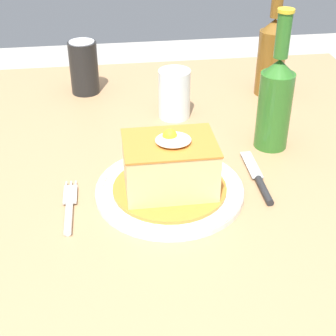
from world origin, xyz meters
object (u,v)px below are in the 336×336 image
Objects in this scene: soda_can at (84,67)px; beer_bottle_green at (275,99)px; knife at (260,183)px; main_plate at (170,190)px; fork at (69,210)px; beer_bottle_amber at (272,53)px; drinking_glass at (174,97)px.

beer_bottle_green is (0.36, -0.31, 0.04)m from soda_can.
knife is 0.17m from beer_bottle_green.
beer_bottle_green reaches higher than soda_can.
soda_can is at bearing 107.16° from main_plate.
beer_bottle_amber is at bearing 42.02° from fork.
knife is at bearing 1.58° from main_plate.
soda_can is at bearing 171.18° from beer_bottle_amber.
beer_bottle_green reaches higher than fork.
beer_bottle_amber is (0.43, -0.07, 0.04)m from soda_can.
knife is at bearing 5.99° from fork.
fork is 1.14× the size of soda_can.
beer_bottle_amber is at bearing -8.82° from soda_can.
beer_bottle_green is 0.25m from beer_bottle_amber.
beer_bottle_green is at bearing -106.20° from beer_bottle_amber.
soda_can is 0.47m from beer_bottle_green.
soda_can is 1.18× the size of drinking_glass.
main_plate is at bearing -178.42° from knife.
knife is 0.62× the size of beer_bottle_green.
knife is 1.57× the size of drinking_glass.
drinking_glass is (0.05, 0.29, 0.04)m from main_plate.
beer_bottle_amber reaches higher than drinking_glass.
drinking_glass is at bearing 79.95° from main_plate.
soda_can reaches higher than fork.
beer_bottle_green is at bearing 32.17° from main_plate.
main_plate is at bearing -100.05° from drinking_glass.
soda_can is 0.47× the size of beer_bottle_green.
beer_bottle_amber is (0.13, 0.38, 0.09)m from knife.
beer_bottle_amber is at bearing 70.92° from knife.
main_plate is 0.47m from soda_can.
fork is at bearing -156.53° from beer_bottle_green.
soda_can reaches higher than knife.
main_plate reaches higher than knife.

